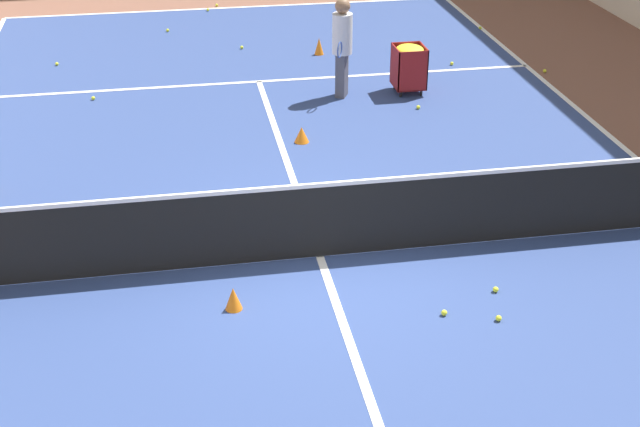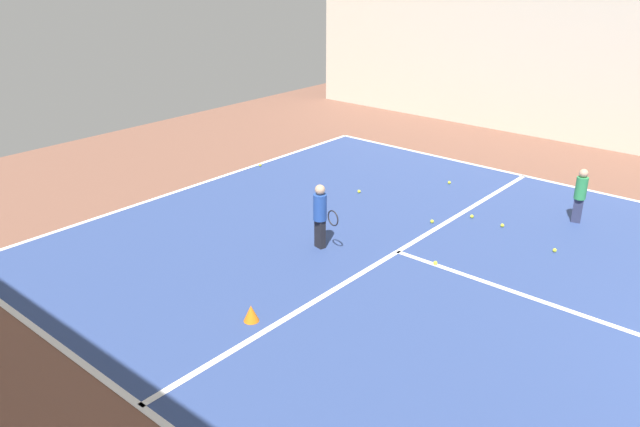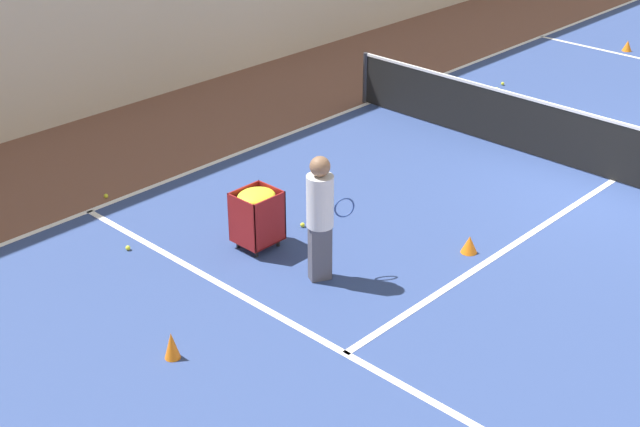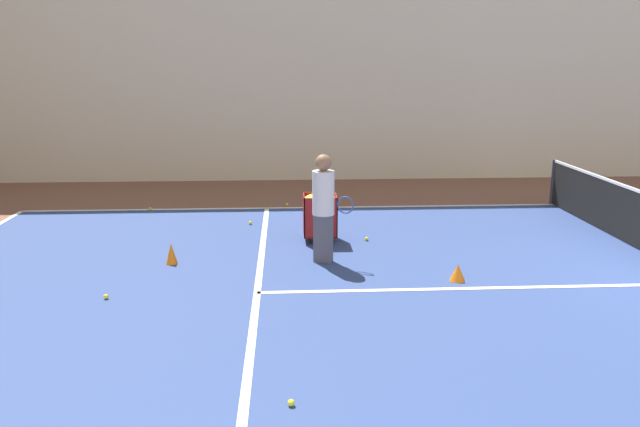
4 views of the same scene
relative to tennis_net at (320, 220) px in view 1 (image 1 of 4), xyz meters
The scene contains 25 objects.
ground_plane 0.53m from the tennis_net, ahead, with size 34.55×34.55×0.00m, color brown.
court_playing_area 0.53m from the tennis_net, ahead, with size 10.53×23.70×0.00m.
line_baseline_far 11.86m from the tennis_net, 90.00° to the left, with size 10.53×0.10×0.00m, color white.
line_service_far 6.54m from the tennis_net, 90.00° to the left, with size 10.53×0.10×0.00m, color white.
line_centre_service 0.52m from the tennis_net, ahead, with size 0.10×13.04×0.00m, color white.
tennis_net is the anchor object (origin of this frame).
coach_at_net 5.69m from the tennis_net, 76.00° to the left, with size 0.47×0.71×1.76m.
ball_cart 6.07m from the tennis_net, 64.70° to the left, with size 0.54×0.60×0.87m.
training_cone_0 3.61m from the tennis_net, 84.55° to the left, with size 0.23×0.23×0.25m, color orange.
training_cone_1 8.07m from the tennis_net, 80.05° to the left, with size 0.19×0.19×0.34m, color orange.
training_cone_4 1.53m from the tennis_net, 140.59° to the right, with size 0.19×0.19×0.27m, color orange.
tennis_ball_5 5.31m from the tennis_net, 61.18° to the left, with size 0.07×0.07×0.07m, color yellow.
tennis_ball_6 11.68m from the tennis_net, 93.02° to the left, with size 0.07×0.07×0.07m, color yellow.
tennis_ball_8 12.03m from the tennis_net, 91.81° to the left, with size 0.07×0.07×0.07m, color yellow.
tennis_ball_10 1.93m from the tennis_net, 52.64° to the right, with size 0.07×0.07×0.07m, color yellow.
tennis_ball_11 2.11m from the tennis_net, 147.55° to the left, with size 0.07×0.07×0.07m, color yellow.
tennis_ball_14 10.47m from the tennis_net, 60.13° to the left, with size 0.07×0.07×0.07m, color yellow.
tennis_ball_16 7.84m from the tennis_net, 60.57° to the left, with size 0.07×0.07×0.07m, color yellow.
tennis_ball_18 8.18m from the tennis_net, 48.03° to the left, with size 0.07×0.07×0.07m, color yellow.
tennis_ball_19 6.79m from the tennis_net, 116.31° to the left, with size 0.07×0.07×0.07m, color yellow.
tennis_ball_22 9.00m from the tennis_net, 114.97° to the left, with size 0.07×0.07×0.07m, color yellow.
tennis_ball_23 8.59m from the tennis_net, 90.78° to the left, with size 0.07×0.07×0.07m, color yellow.
tennis_ball_24 2.44m from the tennis_net, 45.05° to the right, with size 0.07×0.07×0.07m, color yellow.
tennis_ball_25 2.23m from the tennis_net, 31.34° to the right, with size 0.07×0.07×0.07m, color yellow.
tennis_ball_28 10.23m from the tennis_net, 98.97° to the left, with size 0.07×0.07×0.07m, color yellow.
Camera 1 is at (-1.65, -9.28, 5.61)m, focal length 50.00 mm.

